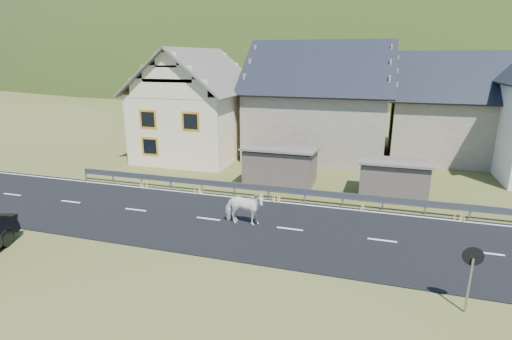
% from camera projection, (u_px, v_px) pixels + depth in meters
% --- Properties ---
extents(ground, '(160.00, 160.00, 0.00)m').
position_uv_depth(ground, '(290.00, 230.00, 18.05)').
color(ground, '#3D4618').
rests_on(ground, ground).
extents(road, '(60.00, 7.00, 0.04)m').
position_uv_depth(road, '(290.00, 229.00, 18.04)').
color(road, black).
rests_on(road, ground).
extents(lane_markings, '(60.00, 6.60, 0.01)m').
position_uv_depth(lane_markings, '(290.00, 229.00, 18.03)').
color(lane_markings, silver).
rests_on(lane_markings, road).
extents(guardrail, '(28.10, 0.09, 0.75)m').
position_uv_depth(guardrail, '(305.00, 192.00, 21.28)').
color(guardrail, '#93969B').
rests_on(guardrail, ground).
extents(shed_left, '(4.30, 3.30, 2.40)m').
position_uv_depth(shed_left, '(281.00, 166.00, 24.28)').
color(shed_left, brown).
rests_on(shed_left, ground).
extents(shed_right, '(3.80, 2.90, 2.20)m').
position_uv_depth(shed_right, '(393.00, 179.00, 22.03)').
color(shed_right, brown).
rests_on(shed_right, ground).
extents(house_cream, '(7.80, 9.80, 8.30)m').
position_uv_depth(house_cream, '(197.00, 99.00, 30.67)').
color(house_cream, beige).
rests_on(house_cream, ground).
extents(house_stone_a, '(10.80, 9.80, 8.90)m').
position_uv_depth(house_stone_a, '(320.00, 95.00, 30.84)').
color(house_stone_a, gray).
rests_on(house_stone_a, ground).
extents(house_stone_b, '(9.80, 8.80, 8.10)m').
position_uv_depth(house_stone_b, '(456.00, 102.00, 30.00)').
color(house_stone_b, gray).
rests_on(house_stone_b, ground).
extents(mountain, '(440.00, 280.00, 260.00)m').
position_uv_depth(mountain, '(380.00, 117.00, 187.73)').
color(mountain, '#253B13').
rests_on(mountain, ground).
extents(conifer_patch, '(76.00, 50.00, 28.00)m').
position_uv_depth(conifer_patch, '(199.00, 61.00, 132.91)').
color(conifer_patch, black).
rests_on(conifer_patch, ground).
extents(horse, '(0.97, 1.98, 1.64)m').
position_uv_depth(horse, '(244.00, 208.00, 18.29)').
color(horse, white).
rests_on(horse, road).
extents(traffic_mirror, '(0.60, 0.17, 2.17)m').
position_uv_depth(traffic_mirror, '(472.00, 265.00, 11.87)').
color(traffic_mirror, '#93969B').
rests_on(traffic_mirror, ground).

